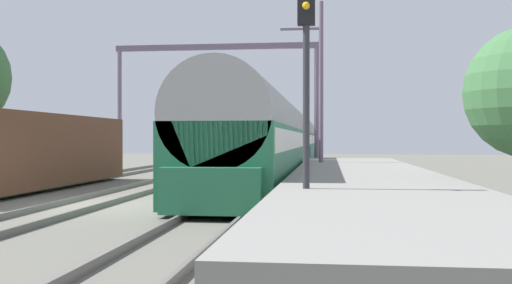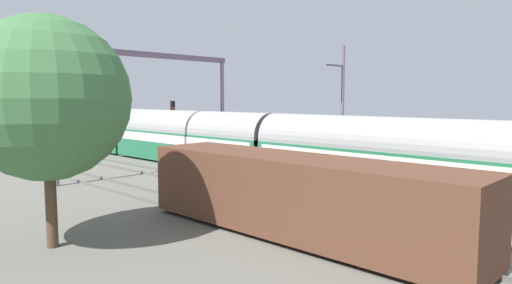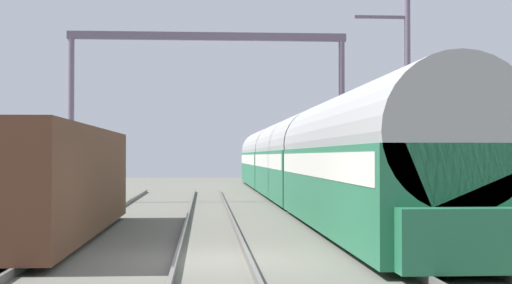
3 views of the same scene
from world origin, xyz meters
name	(u,v)px [view 2 (image 2 of 3)]	position (x,y,z in m)	size (l,w,h in m)	color
ground	(469,236)	(0.00, 0.00, 0.00)	(120.00, 120.00, 0.00)	#605F55
track_far_west	(418,266)	(-4.25, 0.00, 0.08)	(1.52, 60.00, 0.16)	#605D5A
track_west	(470,234)	(0.00, 0.00, 0.08)	(1.52, 60.00, 0.16)	#605D5A
track_east	(505,213)	(4.25, 0.00, 0.08)	(1.52, 60.00, 0.16)	#605D5A
platform	(484,185)	(8.07, 2.00, 0.45)	(4.40, 28.00, 0.90)	gray
passenger_train	(190,138)	(4.25, 21.38, 1.97)	(2.93, 49.20, 3.82)	#236B47
freight_car	(297,196)	(-4.25, 4.46, 1.47)	(2.80, 13.00, 2.70)	#563323
person_crossing	(223,151)	(5.67, 19.30, 1.03)	(0.46, 0.45, 1.73)	#3A3A3A
railway_signal_far	(173,121)	(6.17, 26.16, 3.01)	(0.36, 0.30, 4.67)	#2D2D33
catenary_gantry	(150,86)	(0.00, 20.02, 5.66)	(12.91, 0.28, 7.86)	slate
catenary_pole_east_mid	(342,111)	(6.61, 9.72, 4.15)	(1.90, 0.20, 8.00)	slate
tree_west_background	(46,99)	(-10.74, 9.57, 4.90)	(5.32, 5.32, 7.57)	#4C3826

